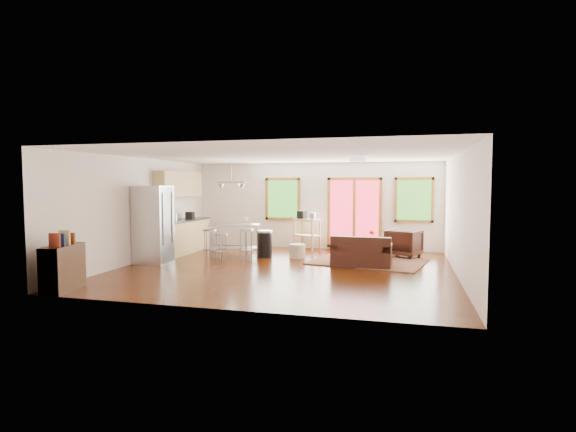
% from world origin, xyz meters
% --- Properties ---
extents(floor, '(7.50, 7.00, 0.02)m').
position_xyz_m(floor, '(0.00, 0.00, -0.01)').
color(floor, '#321203').
rests_on(floor, ground).
extents(ceiling, '(7.50, 7.00, 0.02)m').
position_xyz_m(ceiling, '(0.00, 0.00, 2.61)').
color(ceiling, white).
rests_on(ceiling, ground).
extents(back_wall, '(7.50, 0.02, 2.60)m').
position_xyz_m(back_wall, '(0.00, 3.51, 1.30)').
color(back_wall, silver).
rests_on(back_wall, ground).
extents(left_wall, '(0.02, 7.00, 2.60)m').
position_xyz_m(left_wall, '(-3.76, 0.00, 1.30)').
color(left_wall, silver).
rests_on(left_wall, ground).
extents(right_wall, '(0.02, 7.00, 2.60)m').
position_xyz_m(right_wall, '(3.76, 0.00, 1.30)').
color(right_wall, silver).
rests_on(right_wall, ground).
extents(front_wall, '(7.50, 0.02, 2.60)m').
position_xyz_m(front_wall, '(0.00, -3.51, 1.30)').
color(front_wall, silver).
rests_on(front_wall, ground).
extents(window_left, '(1.10, 0.05, 1.30)m').
position_xyz_m(window_left, '(-1.00, 3.46, 1.50)').
color(window_left, '#28591B').
rests_on(window_left, back_wall).
extents(french_doors, '(1.60, 0.05, 2.10)m').
position_xyz_m(french_doors, '(1.20, 3.46, 1.10)').
color(french_doors, '#B72133').
rests_on(french_doors, back_wall).
extents(window_right, '(1.10, 0.05, 1.30)m').
position_xyz_m(window_right, '(2.90, 3.46, 1.50)').
color(window_right, '#28591B').
rests_on(window_right, back_wall).
extents(rug, '(3.03, 2.55, 0.03)m').
position_xyz_m(rug, '(1.79, 1.39, 0.01)').
color(rug, '#516539').
rests_on(rug, floor).
extents(loveseat, '(1.40, 0.81, 0.74)m').
position_xyz_m(loveseat, '(1.68, 0.75, 0.29)').
color(loveseat, black).
rests_on(loveseat, floor).
extents(coffee_table, '(0.94, 0.57, 0.38)m').
position_xyz_m(coffee_table, '(1.78, 1.71, 0.32)').
color(coffee_table, '#321C0B').
rests_on(coffee_table, floor).
extents(armchair, '(1.02, 1.00, 0.82)m').
position_xyz_m(armchair, '(2.65, 2.43, 0.41)').
color(armchair, black).
rests_on(armchair, floor).
extents(ottoman, '(0.72, 0.72, 0.41)m').
position_xyz_m(ottoman, '(1.17, 2.45, 0.20)').
color(ottoman, black).
rests_on(ottoman, floor).
extents(pouf, '(0.55, 0.55, 0.37)m').
position_xyz_m(pouf, '(-0.08, 1.56, 0.18)').
color(pouf, beige).
rests_on(pouf, floor).
extents(vase, '(0.25, 0.25, 0.33)m').
position_xyz_m(vase, '(1.82, 2.07, 0.52)').
color(vase, silver).
rests_on(vase, coffee_table).
extents(book, '(0.19, 0.05, 0.26)m').
position_xyz_m(book, '(2.01, 1.74, 0.53)').
color(book, maroon).
rests_on(book, coffee_table).
extents(cabinets, '(0.64, 2.24, 2.30)m').
position_xyz_m(cabinets, '(-3.49, 1.70, 0.93)').
color(cabinets, tan).
rests_on(cabinets, floor).
extents(refrigerator, '(0.81, 0.77, 1.91)m').
position_xyz_m(refrigerator, '(-3.34, -0.05, 0.95)').
color(refrigerator, '#B7BABC').
rests_on(refrigerator, floor).
extents(island, '(1.47, 0.97, 0.87)m').
position_xyz_m(island, '(-1.80, 1.42, 0.60)').
color(island, '#B7BABC').
rests_on(island, floor).
extents(cup, '(0.15, 0.12, 0.14)m').
position_xyz_m(cup, '(-1.53, 1.55, 1.02)').
color(cup, white).
rests_on(cup, island).
extents(bar_stool_a, '(0.43, 0.43, 0.77)m').
position_xyz_m(bar_stool_a, '(-2.31, 0.94, 0.57)').
color(bar_stool_a, '#B7BABC').
rests_on(bar_stool_a, floor).
extents(bar_stool_b, '(0.36, 0.36, 0.68)m').
position_xyz_m(bar_stool_b, '(-1.93, 0.83, 0.51)').
color(bar_stool_b, '#B7BABC').
rests_on(bar_stool_b, floor).
extents(bar_stool_c, '(0.49, 0.49, 0.79)m').
position_xyz_m(bar_stool_c, '(-1.32, 1.05, 0.59)').
color(bar_stool_c, '#B7BABC').
rests_on(bar_stool_c, floor).
extents(trash_can, '(0.46, 0.46, 0.72)m').
position_xyz_m(trash_can, '(-0.94, 1.47, 0.36)').
color(trash_can, black).
rests_on(trash_can, floor).
extents(kitchen_cart, '(0.89, 0.75, 1.16)m').
position_xyz_m(kitchen_cart, '(-0.17, 3.11, 0.79)').
color(kitchen_cart, tan).
rests_on(kitchen_cart, floor).
extents(bookshelf, '(0.54, 1.00, 1.11)m').
position_xyz_m(bookshelf, '(-3.35, -3.10, 0.44)').
color(bookshelf, '#321C0B').
rests_on(bookshelf, floor).
extents(ceiling_flush, '(0.35, 0.35, 0.12)m').
position_xyz_m(ceiling_flush, '(1.60, 0.60, 2.53)').
color(ceiling_flush, white).
rests_on(ceiling_flush, ceiling).
extents(pendant_light, '(0.80, 0.18, 0.79)m').
position_xyz_m(pendant_light, '(-1.90, 1.50, 1.90)').
color(pendant_light, gray).
rests_on(pendant_light, ceiling).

